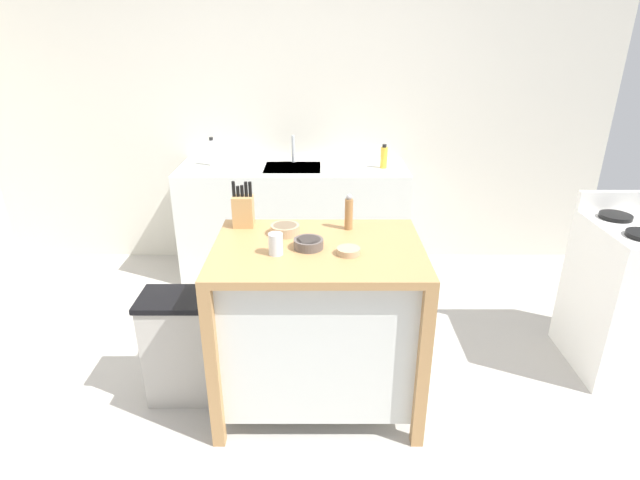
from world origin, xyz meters
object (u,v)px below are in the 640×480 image
Objects in this scene: trash_bin at (181,346)px; bottle_dish_soap at (214,152)px; kitchen_island at (320,317)px; knife_block at (245,210)px; bowl_stoneware_deep at (350,251)px; pepper_grinder at (351,213)px; bowl_ceramic_small at (310,243)px; sink_faucet at (295,149)px; bottle_spray_cleaner at (386,157)px; bowl_ceramic_wide at (287,229)px; stove at (636,298)px; drinking_cup at (278,244)px.

trash_bin is 1.75m from bottle_dish_soap.
knife_block is (-0.41, 0.28, 0.50)m from kitchen_island.
pepper_grinder reaches higher than bowl_stoneware_deep.
knife_block is at bearing 140.53° from bowl_ceramic_small.
kitchen_island is 4.65× the size of bottle_dish_soap.
bowl_stoneware_deep is 1.11m from trash_bin.
bowl_ceramic_small is (-0.05, -0.02, 0.44)m from kitchen_island.
sink_faucet is at bearing 96.77° from kitchen_island.
knife_block is at bearing -97.74° from sink_faucet.
pepper_grinder is 1.37m from bottle_spray_cleaner.
kitchen_island is 6.92× the size of bowl_ceramic_wide.
bowl_ceramic_wide is 1.61m from bottle_dish_soap.
knife_block is 0.25× the size of stove.
drinking_cup is at bearing -179.95° from bowl_stoneware_deep.
kitchen_island is 7.15× the size of bowl_ceramic_small.
knife_block is at bearing 146.39° from bowl_stoneware_deep.
stove is at bearing 9.42° from kitchen_island.
knife_block is 1.47m from sink_faucet.
drinking_cup is 0.48× the size of sink_faucet.
bowl_stoneware_deep is at bearing 0.05° from drinking_cup.
bowl_ceramic_wide is 0.67× the size of bottle_dish_soap.
drinking_cup is 1.84m from bottle_dish_soap.
bottle_spray_cleaner reaches higher than bowl_ceramic_small.
drinking_cup is (0.21, -0.37, -0.04)m from knife_block.
trash_bin is 2.79× the size of bottle_dish_soap.
bottle_spray_cleaner is (0.51, 1.56, 0.48)m from kitchen_island.
kitchen_island is at bearing -1.79° from trash_bin.
bottle_spray_cleaner is 1.92m from stove.
trash_bin is (-0.77, 0.02, -0.20)m from kitchen_island.
stove is (1.72, 0.40, -0.48)m from bowl_stoneware_deep.
kitchen_island is at bearing 19.91° from bowl_ceramic_small.
bowl_ceramic_wide is 0.15× the size of stove.
sink_faucet is at bearing 82.26° from knife_block.
stove reaches higher than trash_bin.
bowl_ceramic_wide is at bearing 141.60° from bowl_stoneware_deep.
stove is at bearing 9.68° from bowl_ceramic_small.
stove is (2.07, -1.43, -0.56)m from sink_faucet.
bowl_ceramic_small is 0.23× the size of trash_bin.
knife_block is 2.23× the size of bowl_stoneware_deep.
pepper_grinder is at bearing -4.28° from knife_block.
kitchen_island is 9.26× the size of bowl_stoneware_deep.
pepper_grinder reaches higher than stove.
bottle_dish_soap is at bearing 115.71° from bowl_ceramic_small.
bottle_spray_cleaner is at bearing -14.11° from sink_faucet.
pepper_grinder is at bearing -54.28° from bottle_dish_soap.
bowl_stoneware_deep is 1.83m from stove.
bowl_ceramic_wide is 0.77× the size of pepper_grinder.
bowl_ceramic_small is at bearing -160.09° from kitchen_island.
knife_block reaches higher than trash_bin.
sink_faucet reaches higher than pepper_grinder.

